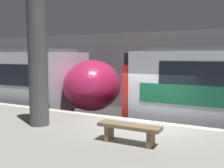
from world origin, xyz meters
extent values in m
plane|color=#33302D|center=(0.00, 0.00, 0.00)|extent=(120.00, 120.00, 0.00)
cube|color=gray|center=(0.00, -2.30, 0.54)|extent=(40.00, 4.60, 1.09)
cube|color=beige|center=(0.00, -0.15, 1.09)|extent=(40.00, 0.30, 0.01)
cube|color=gray|center=(0.00, 6.45, 2.21)|extent=(50.00, 0.15, 4.42)
cylinder|color=#47474C|center=(-2.71, -1.94, 3.13)|extent=(0.55, 0.55, 4.08)
ellipsoid|color=#B21E4C|center=(-3.35, 2.06, 1.81)|extent=(2.42, 2.73, 2.21)
sphere|color=#F2EFCC|center=(-2.40, 2.06, 1.42)|extent=(0.20, 0.20, 0.20)
cube|color=red|center=(-1.11, 2.06, 1.73)|extent=(0.25, 2.91, 2.11)
cube|color=black|center=(-1.11, 2.06, 2.79)|extent=(0.25, 2.61, 0.84)
sphere|color=#EA4C42|center=(-1.27, 1.39, 1.36)|extent=(0.18, 0.18, 0.18)
sphere|color=#EA4C42|center=(-1.27, 2.73, 1.36)|extent=(0.18, 0.18, 0.18)
cube|color=brown|center=(-0.25, -2.23, 1.29)|extent=(0.10, 0.32, 0.41)
cube|color=brown|center=(0.80, -2.23, 1.29)|extent=(0.10, 0.32, 0.41)
cube|color=brown|center=(0.28, -2.23, 1.50)|extent=(1.50, 0.40, 0.08)
camera|label=1|loc=(2.62, -7.65, 3.12)|focal=42.00mm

